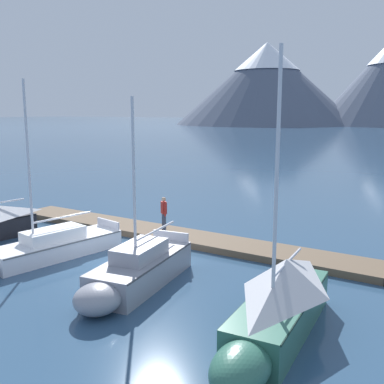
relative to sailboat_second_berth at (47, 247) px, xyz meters
name	(u,v)px	position (x,y,z in m)	size (l,w,h in m)	color
ground_plane	(124,262)	(3.13, 1.21, -0.50)	(700.00, 700.00, 0.00)	#2D4C6B
mountain_west_summit	(266,83)	(-53.64, 184.70, 17.95)	(80.80, 80.80, 35.94)	#4C566B
dock	(173,235)	(3.13, 5.21, -0.36)	(20.26, 3.68, 0.30)	brown
sailboat_second_berth	(47,247)	(0.00, 0.00, 0.00)	(3.23, 6.93, 7.43)	white
sailboat_mid_dock_port	(135,271)	(5.17, -0.89, 0.12)	(2.16, 6.19, 6.68)	#93939E
sailboat_mid_dock_starboard	(278,304)	(10.67, -1.92, 0.45)	(1.80, 6.69, 7.79)	#336B56
person_on_dock	(164,211)	(2.53, 5.35, 0.76)	(0.46, 0.43, 1.69)	#384256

